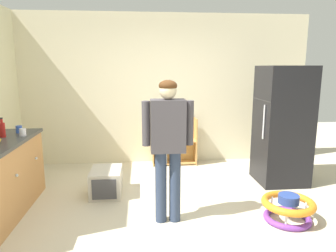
{
  "coord_description": "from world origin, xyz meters",
  "views": [
    {
      "loc": [
        -0.48,
        -3.28,
        1.76
      ],
      "look_at": [
        -0.15,
        0.36,
        1.05
      ],
      "focal_mm": 32.8,
      "sensor_mm": 36.0,
      "label": 1
    }
  ],
  "objects": [
    {
      "name": "ketchup_bottle",
      "position": [
        -2.2,
        0.61,
        1.0
      ],
      "size": [
        0.07,
        0.07,
        0.25
      ],
      "color": "red",
      "rests_on": "kitchen_counter"
    },
    {
      "name": "white_cup",
      "position": [
        -1.97,
        0.66,
        0.95
      ],
      "size": [
        0.08,
        0.08,
        0.09
      ],
      "primitive_type": "cylinder",
      "color": "white",
      "rests_on": "kitchen_counter"
    },
    {
      "name": "pet_carrier",
      "position": [
        -0.98,
        0.84,
        0.18
      ],
      "size": [
        0.42,
        0.55,
        0.36
      ],
      "color": "beige",
      "rests_on": "ground"
    },
    {
      "name": "ground_plane",
      "position": [
        0.0,
        0.0,
        0.0
      ],
      "size": [
        12.0,
        12.0,
        0.0
      ],
      "primitive_type": "plane",
      "color": "beige",
      "rests_on": "ground"
    },
    {
      "name": "standing_person",
      "position": [
        -0.18,
        0.01,
        0.97
      ],
      "size": [
        0.57,
        0.22,
        1.63
      ],
      "color": "#2F3C56",
      "rests_on": "ground"
    },
    {
      "name": "bookshelf",
      "position": [
        0.07,
        2.15,
        0.36
      ],
      "size": [
        0.8,
        0.28,
        0.85
      ],
      "color": "tan",
      "rests_on": "ground"
    },
    {
      "name": "blue_cup",
      "position": [
        -2.09,
        0.86,
        0.95
      ],
      "size": [
        0.08,
        0.08,
        0.09
      ],
      "primitive_type": "cylinder",
      "color": "blue",
      "rests_on": "kitchen_counter"
    },
    {
      "name": "refrigerator",
      "position": [
        1.66,
        1.1,
        0.89
      ],
      "size": [
        0.73,
        0.68,
        1.78
      ],
      "color": "black",
      "rests_on": "ground"
    },
    {
      "name": "back_wall",
      "position": [
        0.0,
        2.33,
        1.35
      ],
      "size": [
        5.2,
        0.06,
        2.7
      ],
      "primitive_type": "cube",
      "color": "beige",
      "rests_on": "ground"
    },
    {
      "name": "baby_walker",
      "position": [
        1.2,
        -0.13,
        0.16
      ],
      "size": [
        0.6,
        0.6,
        0.32
      ],
      "color": "#73379C",
      "rests_on": "ground"
    }
  ]
}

